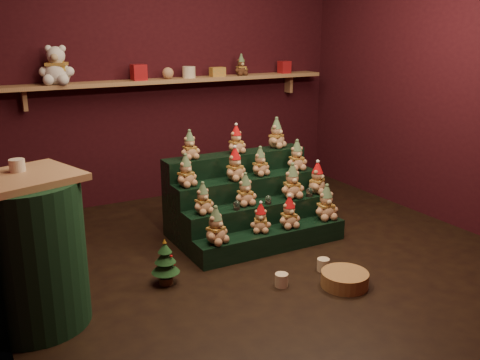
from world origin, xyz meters
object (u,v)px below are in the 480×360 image
riser_tier_front (272,240)px  mini_christmas_tree (165,262)px  side_table (29,252)px  mug_left (281,280)px  mug_right (323,265)px  white_bear (56,60)px  snow_globe_a (237,205)px  brown_bear (241,65)px  snow_globe_b (268,200)px  snow_globe_c (309,192)px  wicker_basket (345,279)px

riser_tier_front → mini_christmas_tree: mini_christmas_tree is taller
side_table → mug_left: bearing=-29.6°
mug_right → white_bear: 3.09m
mini_christmas_tree → white_bear: white_bear is taller
snow_globe_a → side_table: 1.76m
brown_bear → snow_globe_b: bearing=-108.7°
white_bear → snow_globe_c: bearing=-18.8°
mug_right → snow_globe_c: bearing=63.1°
snow_globe_a → mini_christmas_tree: snow_globe_a is taller
riser_tier_front → white_bear: 2.63m
riser_tier_front → white_bear: size_ratio=3.06×
mug_left → white_bear: size_ratio=0.22×
riser_tier_front → mini_christmas_tree: size_ratio=3.90×
snow_globe_a → snow_globe_b: (0.31, -0.00, -0.00)m
mini_christmas_tree → brown_bear: brown_bear is taller
mini_christmas_tree → mug_left: bearing=-31.4°
snow_globe_a → mug_right: (0.40, -0.70, -0.35)m
riser_tier_front → mug_left: 0.67m
riser_tier_front → mug_right: 0.56m
mug_right → white_bear: white_bear is taller
brown_bear → riser_tier_front: bearing=-108.6°
snow_globe_a → mug_right: 0.88m
side_table → mug_left: (1.67, -0.34, -0.44)m
snow_globe_a → wicker_basket: size_ratio=0.23×
riser_tier_front → wicker_basket: size_ratio=3.99×
riser_tier_front → brown_bear: brown_bear is taller
mug_left → brown_bear: 2.87m
mug_right → brown_bear: size_ratio=0.44×
snow_globe_c → side_table: 2.49m
mini_christmas_tree → brown_bear: size_ratio=1.60×
mug_right → white_bear: size_ratio=0.22×
snow_globe_b → mug_left: 0.91m
snow_globe_a → side_table: side_table is taller
snow_globe_c → snow_globe_a: bearing=180.0°
snow_globe_a → snow_globe_c: snow_globe_c is taller
side_table → wicker_basket: side_table is taller
white_bear → snow_globe_b: bearing=-26.6°
snow_globe_a → mug_left: bearing=-92.6°
riser_tier_front → snow_globe_c: (0.50, 0.16, 0.31)m
wicker_basket → snow_globe_c: bearing=69.2°
snow_globe_a → mini_christmas_tree: size_ratio=0.22×
side_table → white_bear: 2.33m
side_table → snow_globe_b: bearing=-6.2°
snow_globe_c → mug_right: bearing=-116.9°
riser_tier_front → snow_globe_a: 0.43m
riser_tier_front → snow_globe_c: snow_globe_c is taller
riser_tier_front → mug_left: riser_tier_front is taller
side_table → mug_left: size_ratio=10.05×
wicker_basket → white_bear: bearing=119.8°
side_table → wicker_basket: (2.08, -0.57, -0.44)m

